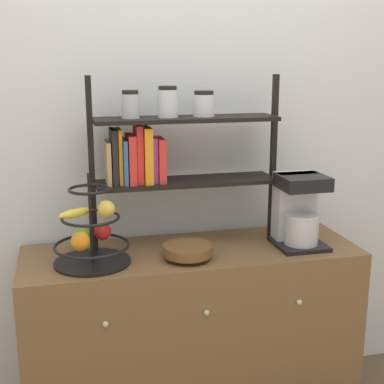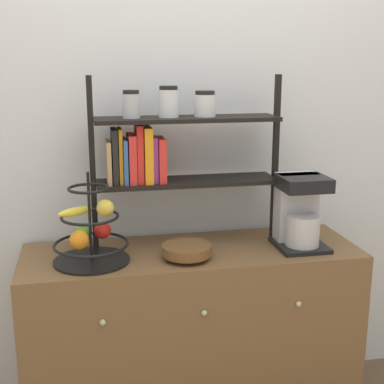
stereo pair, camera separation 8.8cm
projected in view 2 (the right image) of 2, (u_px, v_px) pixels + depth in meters
name	position (u px, v px, depth m)	size (l,w,h in m)	color
wall_back	(180.00, 131.00, 2.48)	(7.00, 0.05, 2.60)	silver
sideboard	(192.00, 335.00, 2.42)	(1.46, 0.49, 0.81)	brown
coffee_maker	(299.00, 211.00, 2.34)	(0.21, 0.23, 0.32)	black
fruit_stand	(90.00, 234.00, 2.16)	(0.31, 0.31, 0.37)	black
wooden_bowl	(187.00, 250.00, 2.21)	(0.21, 0.21, 0.06)	brown
shelf_hutch	(163.00, 147.00, 2.30)	(0.84, 0.20, 0.74)	black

